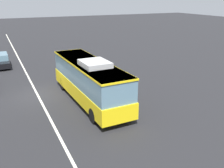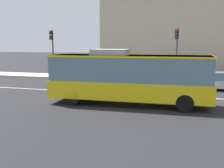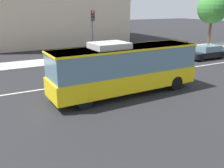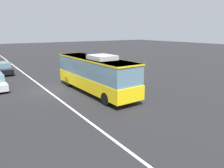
# 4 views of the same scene
# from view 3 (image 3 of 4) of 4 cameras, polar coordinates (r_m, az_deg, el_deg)

# --- Properties ---
(ground_plane) EXTENTS (160.00, 160.00, 0.00)m
(ground_plane) POSITION_cam_3_polar(r_m,az_deg,el_deg) (20.87, 5.26, 1.91)
(ground_plane) COLOR black
(sidewalk_kerb) EXTENTS (80.00, 3.32, 0.14)m
(sidewalk_kerb) POSITION_cam_3_polar(r_m,az_deg,el_deg) (28.01, -4.14, 6.05)
(sidewalk_kerb) COLOR #B2ADA3
(sidewalk_kerb) RESTS_ON ground_plane
(lane_centre_line) EXTENTS (76.00, 0.16, 0.01)m
(lane_centre_line) POSITION_cam_3_polar(r_m,az_deg,el_deg) (20.87, 5.27, 1.93)
(lane_centre_line) COLOR silver
(lane_centre_line) RESTS_ON ground_plane
(transit_bus) EXTENTS (10.07, 2.79, 3.46)m
(transit_bus) POSITION_cam_3_polar(r_m,az_deg,el_deg) (16.03, 3.08, 3.92)
(transit_bus) COLOR yellow
(transit_bus) RESTS_ON ground_plane
(sedan_black) EXTENTS (4.51, 1.83, 1.46)m
(sedan_black) POSITION_cam_3_polar(r_m,az_deg,el_deg) (29.45, 20.90, 6.82)
(sedan_black) COLOR black
(sedan_black) RESTS_ON ground_plane
(sedan_silver) EXTENTS (4.53, 1.88, 1.46)m
(sedan_silver) POSITION_cam_3_polar(r_m,az_deg,el_deg) (25.66, 6.30, 6.44)
(sedan_silver) COLOR #B7BABF
(sedan_silver) RESTS_ON ground_plane
(traffic_light_mid_block) EXTENTS (0.34, 0.62, 5.20)m
(traffic_light_mid_block) POSITION_cam_3_polar(r_m,az_deg,el_deg) (25.85, -4.50, 12.93)
(traffic_light_mid_block) COLOR #47474C
(traffic_light_mid_block) RESTS_ON ground_plane
(street_tree_kerbside_left) EXTENTS (4.28, 4.28, 7.40)m
(street_tree_kerbside_left) POSITION_cam_3_polar(r_m,az_deg,el_deg) (40.21, 22.06, 15.72)
(street_tree_kerbside_left) COLOR #4C3823
(street_tree_kerbside_left) RESTS_ON ground_plane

